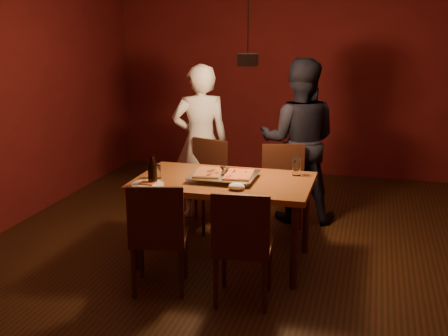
% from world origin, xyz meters
% --- Properties ---
extents(room_shell, '(6.00, 6.00, 6.00)m').
position_xyz_m(room_shell, '(0.00, 0.00, 1.40)').
color(room_shell, '#341C0E').
rests_on(room_shell, ground).
extents(dining_table, '(1.50, 0.90, 0.75)m').
position_xyz_m(dining_table, '(-0.16, -0.18, 0.68)').
color(dining_table, brown).
rests_on(dining_table, floor).
extents(chair_far_left, '(0.53, 0.53, 0.49)m').
position_xyz_m(chair_far_left, '(-0.59, 0.64, 0.54)').
color(chair_far_left, '#38190F').
rests_on(chair_far_left, floor).
extents(chair_far_right, '(0.51, 0.51, 0.49)m').
position_xyz_m(chair_far_right, '(0.24, 0.60, 0.54)').
color(chair_far_right, '#38190F').
rests_on(chair_far_right, floor).
extents(chair_near_left, '(0.51, 0.51, 0.49)m').
position_xyz_m(chair_near_left, '(-0.48, -0.90, 0.54)').
color(chair_near_left, '#38190F').
rests_on(chair_near_left, floor).
extents(chair_near_right, '(0.46, 0.46, 0.49)m').
position_xyz_m(chair_near_right, '(0.18, -0.91, 0.54)').
color(chair_near_right, '#38190F').
rests_on(chair_near_right, floor).
extents(pizza_tray, '(0.57, 0.48, 0.05)m').
position_xyz_m(pizza_tray, '(-0.16, -0.18, 0.77)').
color(pizza_tray, silver).
rests_on(pizza_tray, dining_table).
extents(pizza_meat, '(0.26, 0.38, 0.02)m').
position_xyz_m(pizza_meat, '(-0.29, -0.19, 0.81)').
color(pizza_meat, maroon).
rests_on(pizza_meat, pizza_tray).
extents(pizza_cheese, '(0.25, 0.37, 0.02)m').
position_xyz_m(pizza_cheese, '(-0.02, -0.19, 0.81)').
color(pizza_cheese, gold).
rests_on(pizza_cheese, pizza_tray).
extents(spatula, '(0.19, 0.25, 0.04)m').
position_xyz_m(spatula, '(-0.14, -0.17, 0.81)').
color(spatula, silver).
rests_on(spatula, pizza_tray).
extents(beer_bottle_a, '(0.06, 0.06, 0.24)m').
position_xyz_m(beer_bottle_a, '(-0.69, -0.49, 0.87)').
color(beer_bottle_a, black).
rests_on(beer_bottle_a, dining_table).
extents(beer_bottle_b, '(0.06, 0.06, 0.24)m').
position_xyz_m(beer_bottle_b, '(-0.69, -0.46, 0.87)').
color(beer_bottle_b, black).
rests_on(beer_bottle_b, dining_table).
extents(water_glass_left, '(0.07, 0.07, 0.11)m').
position_xyz_m(water_glass_left, '(-0.73, -0.28, 0.81)').
color(water_glass_left, silver).
rests_on(water_glass_left, dining_table).
extents(water_glass_right, '(0.07, 0.07, 0.15)m').
position_xyz_m(water_glass_right, '(0.42, 0.11, 0.82)').
color(water_glass_right, silver).
rests_on(water_glass_right, dining_table).
extents(plate_slice, '(0.27, 0.27, 0.03)m').
position_xyz_m(plate_slice, '(-0.72, -0.53, 0.76)').
color(plate_slice, white).
rests_on(plate_slice, dining_table).
extents(napkin, '(0.13, 0.10, 0.06)m').
position_xyz_m(napkin, '(0.02, -0.45, 0.78)').
color(napkin, white).
rests_on(napkin, dining_table).
extents(diner_white, '(0.71, 0.61, 1.64)m').
position_xyz_m(diner_white, '(-0.72, 0.94, 0.82)').
color(diner_white, white).
rests_on(diner_white, floor).
extents(diner_dark, '(0.88, 0.71, 1.71)m').
position_xyz_m(diner_dark, '(0.31, 1.09, 0.85)').
color(diner_dark, black).
rests_on(diner_dark, floor).
extents(pendant_lamp, '(0.18, 0.18, 1.10)m').
position_xyz_m(pendant_lamp, '(0.00, 0.00, 1.76)').
color(pendant_lamp, black).
rests_on(pendant_lamp, ceiling).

